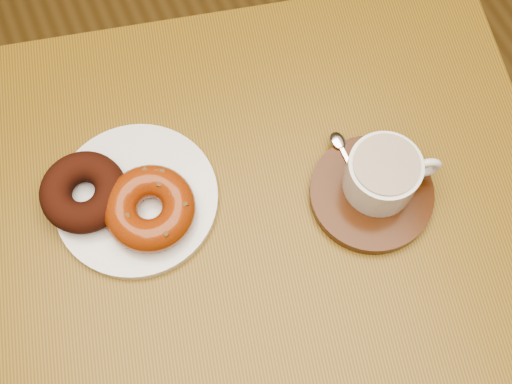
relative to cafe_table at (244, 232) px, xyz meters
name	(u,v)px	position (x,y,z in m)	size (l,w,h in m)	color
ground	(384,352)	(0.26, -0.22, -0.65)	(6.00, 6.00, 0.00)	brown
cafe_table	(244,232)	(0.00, 0.00, 0.00)	(0.94, 0.79, 0.78)	brown
donut_plate	(137,199)	(-0.13, 0.06, 0.13)	(0.22, 0.22, 0.01)	white
donut_cinnamon	(83,192)	(-0.19, 0.08, 0.16)	(0.11, 0.11, 0.04)	black
donut_caramel	(150,208)	(-0.12, 0.03, 0.16)	(0.16, 0.16, 0.04)	maroon
saucer	(371,194)	(0.16, -0.06, 0.13)	(0.16, 0.16, 0.02)	#381807
coffee_cup	(384,174)	(0.17, -0.05, 0.17)	(0.12, 0.09, 0.07)	white
teaspoon	(340,146)	(0.15, 0.02, 0.14)	(0.02, 0.09, 0.01)	silver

